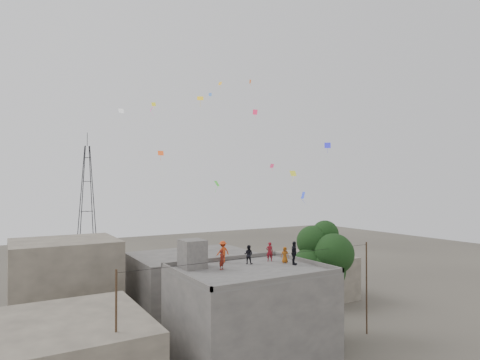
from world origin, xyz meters
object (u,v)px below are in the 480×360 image
object	(u,v)px
transmission_tower	(87,205)
person_dark_adult	(294,253)
stair_head_box	(192,254)
tree	(324,259)
person_red_adult	(270,252)

from	to	relation	value
transmission_tower	person_dark_adult	distance (m)	41.00
stair_head_box	person_dark_adult	distance (m)	7.48
tree	person_dark_adult	size ratio (longest dim) A/B	5.25
transmission_tower	person_dark_adult	xyz separation A→B (m)	(7.73, -40.21, -2.10)
stair_head_box	person_dark_adult	bearing A→B (deg)	-22.09
transmission_tower	person_dark_adult	world-z (taller)	transmission_tower
tree	transmission_tower	world-z (taller)	transmission_tower
person_red_adult	transmission_tower	bearing A→B (deg)	-57.93
stair_head_box	tree	xyz separation A→B (m)	(10.57, -2.00, -1.00)
person_dark_adult	stair_head_box	bearing A→B (deg)	123.06
tree	transmission_tower	xyz separation A→B (m)	(-11.37, 39.40, 2.97)
person_red_adult	person_dark_adult	xyz separation A→B (m)	(0.75, -2.09, 0.13)
person_red_adult	person_dark_adult	bearing A→B (deg)	131.43
stair_head_box	transmission_tower	bearing A→B (deg)	91.23
tree	person_red_adult	bearing A→B (deg)	163.73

